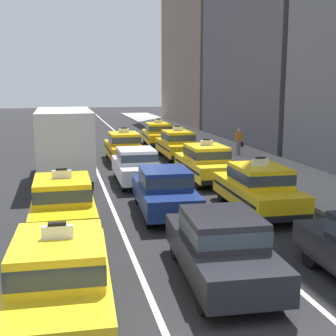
% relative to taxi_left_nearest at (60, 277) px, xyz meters
% --- Properties ---
extents(lane_stripe_left_center, '(0.14, 80.00, 0.01)m').
position_rel_taxi_left_nearest_xyz_m(lane_stripe_left_center, '(1.80, 18.44, -0.87)').
color(lane_stripe_left_center, silver).
rests_on(lane_stripe_left_center, ground).
extents(lane_stripe_center_right, '(0.14, 80.00, 0.01)m').
position_rel_taxi_left_nearest_xyz_m(lane_stripe_center_right, '(5.00, 18.44, -0.87)').
color(lane_stripe_center_right, silver).
rests_on(lane_stripe_center_right, ground).
extents(sidewalk_curb, '(4.00, 90.00, 0.15)m').
position_rel_taxi_left_nearest_xyz_m(sidewalk_curb, '(10.60, 13.44, -0.80)').
color(sidewalk_curb, '#9E9993').
rests_on(sidewalk_curb, ground).
extents(taxi_left_nearest, '(2.00, 4.63, 1.96)m').
position_rel_taxi_left_nearest_xyz_m(taxi_left_nearest, '(0.00, 0.00, 0.00)').
color(taxi_left_nearest, black).
rests_on(taxi_left_nearest, ground).
extents(taxi_left_second, '(1.83, 4.56, 1.96)m').
position_rel_taxi_left_nearest_xyz_m(taxi_left_second, '(0.09, 5.36, 0.00)').
color(taxi_left_second, black).
rests_on(taxi_left_second, ground).
extents(box_truck_left_third, '(2.33, 6.97, 3.27)m').
position_rel_taxi_left_nearest_xyz_m(box_truck_left_third, '(0.24, 12.97, 0.90)').
color(box_truck_left_third, black).
rests_on(box_truck_left_third, ground).
extents(taxi_left_fourth, '(1.91, 4.60, 1.96)m').
position_rel_taxi_left_nearest_xyz_m(taxi_left_fourth, '(0.35, 20.43, 0.00)').
color(taxi_left_fourth, black).
rests_on(taxi_left_fourth, ground).
extents(sedan_center_nearest, '(2.00, 4.39, 1.58)m').
position_rel_taxi_left_nearest_xyz_m(sedan_center_nearest, '(3.50, 1.00, -0.03)').
color(sedan_center_nearest, black).
rests_on(sedan_center_nearest, ground).
extents(sedan_center_second, '(1.98, 4.38, 1.58)m').
position_rel_taxi_left_nearest_xyz_m(sedan_center_second, '(3.46, 6.50, -0.03)').
color(sedan_center_second, black).
rests_on(sedan_center_second, ground).
extents(sedan_center_third, '(1.81, 4.32, 1.58)m').
position_rel_taxi_left_nearest_xyz_m(sedan_center_third, '(3.29, 11.45, -0.03)').
color(sedan_center_third, black).
rests_on(sedan_center_third, ground).
extents(taxi_center_fourth, '(1.84, 4.57, 1.96)m').
position_rel_taxi_left_nearest_xyz_m(taxi_center_fourth, '(3.54, 17.39, 0.00)').
color(taxi_center_fourth, black).
rests_on(taxi_center_fourth, ground).
extents(taxi_right_second, '(1.93, 4.60, 1.96)m').
position_rel_taxi_left_nearest_xyz_m(taxi_right_second, '(6.63, 5.96, 0.00)').
color(taxi_right_second, black).
rests_on(taxi_right_second, ground).
extents(taxi_right_third, '(1.86, 4.57, 1.96)m').
position_rel_taxi_left_nearest_xyz_m(taxi_right_third, '(6.45, 11.24, 0.00)').
color(taxi_right_third, black).
rests_on(taxi_right_third, ground).
extents(taxi_right_fourth, '(1.91, 4.59, 1.96)m').
position_rel_taxi_left_nearest_xyz_m(taxi_right_fourth, '(6.77, 17.69, 0.00)').
color(taxi_right_fourth, black).
rests_on(taxi_right_fourth, ground).
extents(taxi_right_fifth, '(2.06, 4.65, 1.96)m').
position_rel_taxi_left_nearest_xyz_m(taxi_right_fifth, '(6.78, 23.25, 0.00)').
color(taxi_right_fifth, black).
rests_on(taxi_right_fifth, ground).
extents(pedestrian_mid_block, '(0.47, 0.24, 1.61)m').
position_rel_taxi_left_nearest_xyz_m(pedestrian_mid_block, '(10.42, 17.12, 0.08)').
color(pedestrian_mid_block, slate).
rests_on(pedestrian_mid_block, sidewalk_curb).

